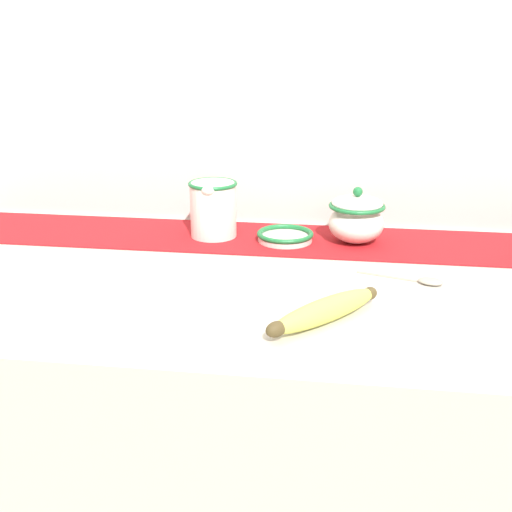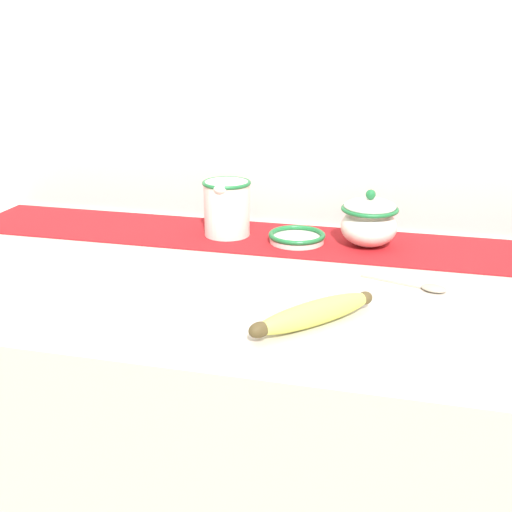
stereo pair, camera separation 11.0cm
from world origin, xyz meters
name	(u,v)px [view 1 (the left image)]	position (x,y,z in m)	size (l,w,h in m)	color
countertop	(246,477)	(0.00, 0.00, 0.43)	(1.48, 0.68, 0.86)	beige
back_wall	(271,69)	(0.00, 0.36, 1.20)	(2.28, 0.04, 2.40)	silver
table_runner	(262,238)	(0.00, 0.22, 0.86)	(1.36, 0.22, 0.00)	#A8191E
cream_pitcher	(213,207)	(-0.10, 0.22, 0.93)	(0.10, 0.12, 0.12)	white
sugar_bowl	(356,218)	(0.20, 0.22, 0.92)	(0.12, 0.12, 0.12)	white
small_dish	(285,236)	(0.05, 0.21, 0.88)	(0.12, 0.12, 0.02)	white
banana	(325,311)	(0.15, -0.17, 0.88)	(0.17, 0.19, 0.04)	#CCD156
spoon	(426,281)	(0.32, 0.02, 0.87)	(0.15, 0.06, 0.01)	#A89E89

